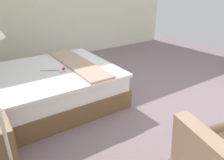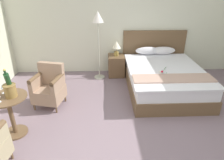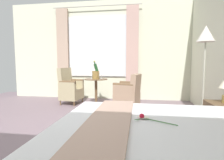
# 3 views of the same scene
# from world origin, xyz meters

# --- Properties ---
(ground_plane) EXTENTS (7.55, 7.55, 0.00)m
(ground_plane) POSITION_xyz_m (0.00, 0.00, 0.00)
(ground_plane) COLOR slate
(bed) EXTENTS (1.70, 2.27, 1.16)m
(bed) POSITION_xyz_m (0.82, 1.70, 0.32)
(bed) COLOR brown
(bed) RESTS_ON ground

